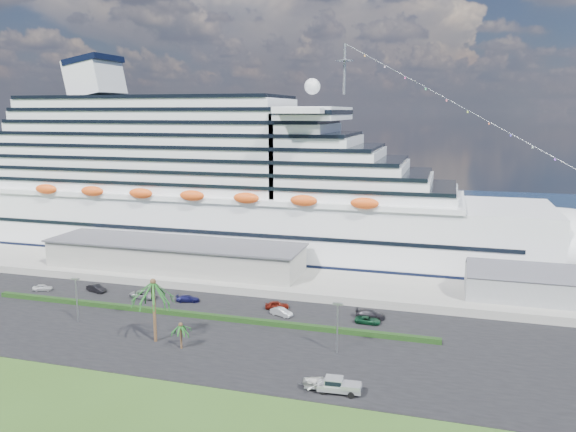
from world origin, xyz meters
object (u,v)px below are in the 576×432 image
(cruise_ship, at_px, (226,192))
(pickup_truck, at_px, (339,385))
(boat_trailer, at_px, (322,383))
(parked_car_3, at_px, (188,298))

(cruise_ship, height_order, pickup_truck, cruise_ship)
(cruise_ship, relative_size, pickup_truck, 31.15)
(pickup_truck, distance_m, boat_trailer, 2.31)
(boat_trailer, bearing_deg, parked_car_3, 140.31)
(pickup_truck, xyz_separation_m, boat_trailer, (-2.31, 0.04, -0.02))
(cruise_ship, distance_m, pickup_truck, 83.26)
(parked_car_3, distance_m, pickup_truck, 46.07)
(cruise_ship, bearing_deg, parked_car_3, -78.94)
(cruise_ship, relative_size, boat_trailer, 31.12)
(cruise_ship, bearing_deg, pickup_truck, -57.24)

